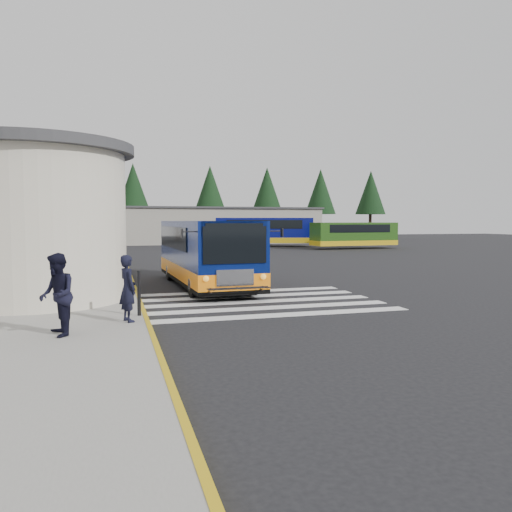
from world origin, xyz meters
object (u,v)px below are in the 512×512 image
object	(u,v)px
transit_bus	(206,255)
pedestrian_b	(57,295)
pedestrian_a	(128,288)
far_bus_b	(354,234)
bollard	(139,293)
far_bus_a	(264,230)

from	to	relation	value
transit_bus	pedestrian_b	distance (m)	9.58
pedestrian_a	far_bus_b	size ratio (longest dim) A/B	0.20
pedestrian_b	bollard	size ratio (longest dim) A/B	1.51
far_bus_b	bollard	bearing A→B (deg)	140.20
bollard	far_bus_a	world-z (taller)	far_bus_a
pedestrian_a	far_bus_b	world-z (taller)	far_bus_b
pedestrian_b	far_bus_a	xyz separation A→B (m)	(16.24, 37.50, 0.60)
far_bus_b	transit_bus	bearing A→B (deg)	137.52
pedestrian_a	bollard	bearing A→B (deg)	-42.45
transit_bus	far_bus_a	size ratio (longest dim) A/B	0.92
transit_bus	bollard	xyz separation A→B (m)	(-2.96, -6.40, -0.51)
pedestrian_b	far_bus_b	world-z (taller)	far_bus_b
pedestrian_a	far_bus_a	size ratio (longest dim) A/B	0.16
pedestrian_a	far_bus_a	bearing A→B (deg)	-42.18
transit_bus	far_bus_b	distance (m)	29.42
pedestrian_a	transit_bus	bearing A→B (deg)	-44.63
pedestrian_a	bollard	distance (m)	0.82
transit_bus	bollard	size ratio (longest dim) A/B	7.90
pedestrian_b	far_bus_a	world-z (taller)	far_bus_a
far_bus_a	pedestrian_a	bearing A→B (deg)	174.81
pedestrian_b	far_bus_a	distance (m)	40.87
far_bus_b	far_bus_a	bearing A→B (deg)	44.20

